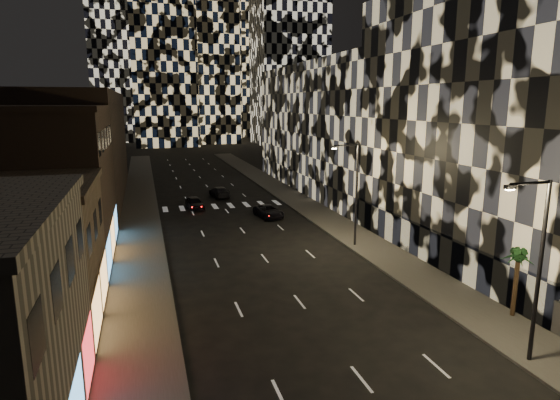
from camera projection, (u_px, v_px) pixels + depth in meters
sidewalk_left at (139, 210)px, 55.60m from camera, size 4.00×120.00×0.15m
sidewalk_right at (299, 201)px, 61.10m from camera, size 4.00×120.00×0.15m
curb_left at (158, 209)px, 56.18m from camera, size 0.20×120.00×0.15m
curb_right at (283, 202)px, 60.52m from camera, size 0.20×120.00×0.15m
retail_tan at (1, 263)px, 25.63m from camera, size 10.00×10.00×8.00m
retail_brown at (42, 188)px, 36.97m from camera, size 10.00×15.00×12.00m
retail_filler_left at (81, 146)px, 61.66m from camera, size 10.00×40.00×14.00m
midrise_right at (518, 123)px, 37.67m from camera, size 16.00×25.00×22.00m
midrise_base at (427, 244)px, 37.48m from camera, size 0.60×25.00×3.00m
midrise_filler_right at (348, 128)px, 68.62m from camera, size 16.00×40.00×18.00m
streetlight_near at (537, 260)px, 21.99m from camera, size 2.55×0.25×9.00m
streetlight_far at (354, 188)px, 40.78m from camera, size 2.55×0.25×9.00m
car_dark_midlane at (195, 203)px, 56.73m from camera, size 2.28×4.45×1.45m
car_dark_oncoming at (219, 192)px, 63.69m from camera, size 2.47×5.12×1.44m
car_dark_rightlane at (269, 211)px, 52.43m from camera, size 2.88×5.14×1.36m
palm_tree at (518, 260)px, 27.25m from camera, size 2.13×2.10×4.17m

